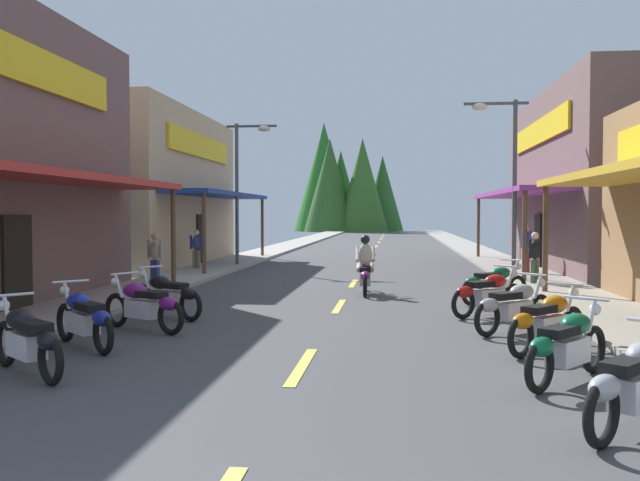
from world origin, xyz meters
TOP-DOWN VIEW (x-y plane):
  - ground at (0.00, 33.34)m, footprint 9.14×96.67m
  - sidewalk_left at (-5.64, 33.34)m, footprint 2.14×96.67m
  - sidewalk_right at (5.64, 33.34)m, footprint 2.14×96.67m
  - centerline_dashes at (0.00, 36.96)m, footprint 0.16×72.07m
  - storefront_left_far at (-10.81, 25.42)m, footprint 10.05×11.74m
  - storefront_right_far at (9.73, 24.91)m, footprint 7.91×13.61m
  - streetlamp_left at (-4.66, 24.57)m, footprint 1.99×0.30m
  - streetlamp_right at (4.66, 19.98)m, footprint 1.99×0.30m
  - motorcycle_parked_right_0 at (3.61, 4.58)m, footprint 1.45×1.70m
  - motorcycle_parked_right_1 at (3.43, 6.51)m, footprint 1.41×1.74m
  - motorcycle_parked_right_2 at (3.59, 8.50)m, footprint 1.50×1.66m
  - motorcycle_parked_right_3 at (3.38, 10.23)m, footprint 1.62×1.55m
  - motorcycle_parked_right_4 at (3.18, 12.23)m, footprint 1.68×1.48m
  - motorcycle_parked_right_5 at (3.59, 14.28)m, footprint 1.74×1.41m
  - motorcycle_parked_left_0 at (-3.49, 6.15)m, footprint 1.71×1.44m
  - motorcycle_parked_left_1 at (-3.59, 8.02)m, footprint 1.63×1.53m
  - motorcycle_parked_left_2 at (-3.24, 9.68)m, footprint 1.90×1.16m
  - motorcycle_parked_left_3 at (-3.33, 11.24)m, footprint 1.85×1.24m
  - rider_cruising_lead at (0.48, 15.88)m, footprint 0.60×2.14m
  - pedestrian_by_shop at (-6.05, 22.60)m, footprint 0.55×0.36m
  - pedestrian_browsing at (5.28, 18.23)m, footprint 0.44×0.44m
  - pedestrian_waiting at (-5.61, 16.93)m, footprint 0.53×0.38m
  - pedestrian_strolling at (5.71, 21.96)m, footprint 0.38×0.53m
  - treeline_backdrop at (-5.31, 81.91)m, footprint 13.41×10.12m

SIDE VIEW (x-z plane):
  - ground at x=0.00m, z-range -0.10..0.00m
  - centerline_dashes at x=0.00m, z-range 0.00..0.01m
  - sidewalk_left at x=-5.64m, z-range 0.00..0.12m
  - sidewalk_right at x=5.64m, z-range 0.00..0.12m
  - motorcycle_parked_right_0 at x=3.61m, z-range -0.03..1.01m
  - motorcycle_parked_right_1 at x=3.43m, z-range -0.03..1.01m
  - motorcycle_parked_right_2 at x=3.59m, z-range -0.03..1.01m
  - motorcycle_parked_right_3 at x=3.38m, z-range -0.03..1.01m
  - motorcycle_parked_right_4 at x=3.18m, z-range -0.03..1.01m
  - motorcycle_parked_right_5 at x=3.59m, z-range -0.03..1.01m
  - motorcycle_parked_left_0 at x=-3.49m, z-range -0.03..1.01m
  - motorcycle_parked_left_1 at x=-3.59m, z-range -0.03..1.01m
  - motorcycle_parked_left_2 at x=-3.24m, z-range -0.03..1.01m
  - motorcycle_parked_left_3 at x=-3.33m, z-range -0.03..1.01m
  - rider_cruising_lead at x=0.48m, z-range -0.13..1.44m
  - pedestrian_by_shop at x=-6.05m, z-range 0.11..1.65m
  - pedestrian_waiting at x=-5.61m, z-range 0.12..1.69m
  - pedestrian_browsing at x=5.28m, z-range 0.12..1.72m
  - pedestrian_strolling at x=5.71m, z-range 0.15..1.92m
  - storefront_left_far at x=-10.81m, z-range 0.00..6.24m
  - storefront_right_far at x=9.73m, z-range 0.00..6.69m
  - streetlamp_left at x=-4.66m, z-range 0.89..6.55m
  - streetlamp_right at x=4.66m, z-range 0.89..6.57m
  - treeline_backdrop at x=-5.31m, z-range -0.90..12.33m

